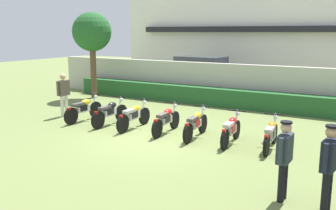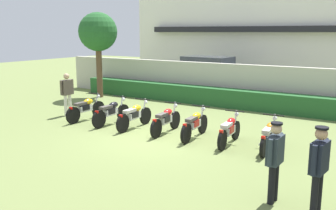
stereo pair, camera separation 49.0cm
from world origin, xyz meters
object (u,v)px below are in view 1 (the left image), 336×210
object	(u,v)px
motorcycle_in_row_1	(110,113)
motorcycle_in_row_3	(166,120)
motorcycle_in_row_4	(196,124)
officer_0	(284,154)
motorcycle_in_row_0	(83,109)
inspector_person	(64,91)
motorcycle_in_row_5	(231,129)
motorcycle_in_row_2	(134,116)
motorcycle_in_row_6	(271,134)
officer_1	(329,161)
tree_near_inspector	(92,33)
parked_car	(203,73)

from	to	relation	value
motorcycle_in_row_1	motorcycle_in_row_3	distance (m)	2.30
motorcycle_in_row_4	officer_0	bearing A→B (deg)	-136.98
motorcycle_in_row_1	motorcycle_in_row_0	bearing A→B (deg)	91.15
motorcycle_in_row_0	inspector_person	distance (m)	1.36
motorcycle_in_row_3	motorcycle_in_row_5	size ratio (longest dim) A/B	1.05
inspector_person	officer_0	distance (m)	9.81
motorcycle_in_row_0	motorcycle_in_row_4	xyz separation A→B (m)	(4.61, 0.06, -0.00)
motorcycle_in_row_2	motorcycle_in_row_6	xyz separation A→B (m)	(4.69, 0.06, -0.01)
motorcycle_in_row_6	officer_0	bearing A→B (deg)	-166.37
motorcycle_in_row_2	officer_1	size ratio (longest dim) A/B	1.18
motorcycle_in_row_3	motorcycle_in_row_1	bearing A→B (deg)	87.42
tree_near_inspector	motorcycle_in_row_2	distance (m)	7.21
motorcycle_in_row_6	motorcycle_in_row_1	bearing A→B (deg)	85.43
motorcycle_in_row_0	motorcycle_in_row_4	size ratio (longest dim) A/B	1.01
motorcycle_in_row_3	motorcycle_in_row_4	xyz separation A→B (m)	(1.08, -0.02, 0.00)
inspector_person	motorcycle_in_row_5	bearing A→B (deg)	-1.82
officer_1	parked_car	bearing A→B (deg)	-48.92
motorcycle_in_row_0	inspector_person	size ratio (longest dim) A/B	1.16
motorcycle_in_row_1	inspector_person	bearing A→B (deg)	85.12
motorcycle_in_row_1	officer_1	distance (m)	8.26
motorcycle_in_row_1	officer_0	distance (m)	7.47
motorcycle_in_row_6	officer_1	distance (m)	3.77
motorcycle_in_row_5	officer_0	distance (m)	3.81
motorcycle_in_row_2	motorcycle_in_row_3	distance (m)	1.26
motorcycle_in_row_1	motorcycle_in_row_4	bearing A→B (deg)	-89.23
motorcycle_in_row_0	motorcycle_in_row_6	bearing A→B (deg)	-88.98
motorcycle_in_row_2	motorcycle_in_row_4	world-z (taller)	motorcycle_in_row_4
officer_1	inspector_person	bearing A→B (deg)	-10.94
motorcycle_in_row_2	officer_0	size ratio (longest dim) A/B	1.22
motorcycle_in_row_5	officer_0	size ratio (longest dim) A/B	1.12
motorcycle_in_row_6	officer_1	bearing A→B (deg)	-154.86
motorcycle_in_row_3	motorcycle_in_row_4	size ratio (longest dim) A/B	0.99
motorcycle_in_row_4	motorcycle_in_row_6	bearing A→B (deg)	-94.22
motorcycle_in_row_0	inspector_person	xyz separation A→B (m)	(-1.22, 0.24, 0.54)
motorcycle_in_row_3	inspector_person	world-z (taller)	inspector_person
motorcycle_in_row_1	motorcycle_in_row_5	distance (m)	4.57
tree_near_inspector	motorcycle_in_row_1	xyz separation A→B (m)	(4.26, -4.04, -2.77)
inspector_person	officer_0	world-z (taller)	inspector_person
motorcycle_in_row_4	officer_0	world-z (taller)	officer_0
motorcycle_in_row_4	motorcycle_in_row_5	bearing A→B (deg)	-97.20
motorcycle_in_row_5	parked_car	bearing A→B (deg)	24.99
motorcycle_in_row_4	motorcycle_in_row_6	distance (m)	2.35
motorcycle_in_row_4	motorcycle_in_row_6	size ratio (longest dim) A/B	1.02
tree_near_inspector	motorcycle_in_row_5	world-z (taller)	tree_near_inspector
tree_near_inspector	motorcycle_in_row_6	world-z (taller)	tree_near_inspector
parked_car	motorcycle_in_row_0	world-z (taller)	parked_car
parked_car	motorcycle_in_row_6	distance (m)	11.28
parked_car	officer_0	bearing A→B (deg)	-54.05
parked_car	inspector_person	distance (m)	9.30
motorcycle_in_row_6	motorcycle_in_row_4	bearing A→B (deg)	85.36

